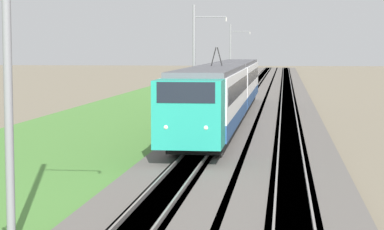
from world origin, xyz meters
TOP-DOWN VIEW (x-y plane):
  - ballast_main at (50.00, 0.00)m, footprint 240.00×4.40m
  - ballast_adjacent at (50.00, -4.15)m, footprint 240.00×4.40m
  - track_main at (50.00, 0.00)m, footprint 240.00×1.57m
  - track_adjacent at (50.00, -4.15)m, footprint 240.00×1.57m
  - grass_verge at (50.00, 6.80)m, footprint 240.00×13.42m
  - passenger_train at (37.36, 0.00)m, footprint 39.64×2.93m
  - catenary_mast_near at (5.78, 2.83)m, footprint 0.22×2.56m
  - catenary_mast_mid at (43.87, 2.83)m, footprint 0.22×2.56m
  - catenary_mast_far at (81.95, 2.82)m, footprint 0.22×2.56m

SIDE VIEW (x-z plane):
  - grass_verge at x=50.00m, z-range 0.00..0.12m
  - ballast_main at x=50.00m, z-range 0.00..0.30m
  - ballast_adjacent at x=50.00m, z-range 0.00..0.30m
  - track_main at x=50.00m, z-range -0.07..0.38m
  - track_adjacent at x=50.00m, z-range -0.07..0.38m
  - passenger_train at x=37.36m, z-range -0.16..4.96m
  - catenary_mast_far at x=81.95m, z-range 0.14..8.15m
  - catenary_mast_mid at x=43.87m, z-range 0.14..8.42m
  - catenary_mast_near at x=5.78m, z-range 0.14..8.55m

